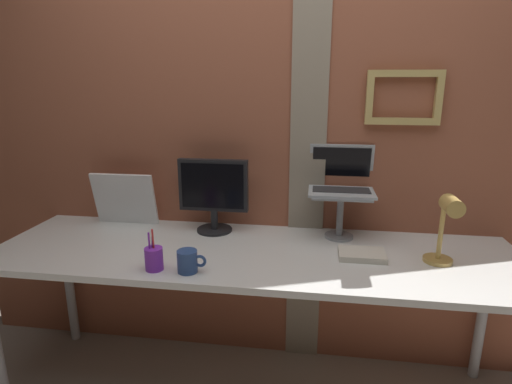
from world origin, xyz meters
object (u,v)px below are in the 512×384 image
(whiteboard_panel, at_px, (125,199))
(pen_cup, at_px, (154,258))
(laptop, at_px, (341,178))
(monitor, at_px, (213,191))
(desk_lamp, at_px, (447,224))
(coffee_mug, at_px, (188,261))

(whiteboard_panel, height_order, pen_cup, whiteboard_panel)
(whiteboard_panel, bearing_deg, laptop, 1.52)
(monitor, xyz_separation_m, desk_lamp, (1.03, -0.28, -0.02))
(laptop, height_order, whiteboard_panel, laptop)
(whiteboard_panel, xyz_separation_m, coffee_mug, (0.50, -0.51, -0.09))
(pen_cup, height_order, coffee_mug, pen_cup)
(whiteboard_panel, relative_size, desk_lamp, 1.08)
(desk_lamp, bearing_deg, whiteboard_panel, 168.41)
(monitor, bearing_deg, laptop, 5.61)
(coffee_mug, bearing_deg, monitor, 91.16)
(monitor, xyz_separation_m, whiteboard_panel, (-0.49, 0.03, -0.07))
(coffee_mug, bearing_deg, desk_lamp, 10.66)
(coffee_mug, bearing_deg, pen_cup, 179.98)
(monitor, bearing_deg, whiteboard_panel, 176.29)
(monitor, relative_size, coffee_mug, 3.12)
(monitor, distance_m, whiteboard_panel, 0.50)
(monitor, xyz_separation_m, laptop, (0.63, 0.06, 0.07))
(monitor, xyz_separation_m, coffee_mug, (0.01, -0.47, -0.17))
(coffee_mug, bearing_deg, whiteboard_panel, 134.89)
(coffee_mug, bearing_deg, laptop, 40.83)
(laptop, xyz_separation_m, pen_cup, (-0.76, -0.54, -0.24))
(pen_cup, bearing_deg, desk_lamp, 9.37)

